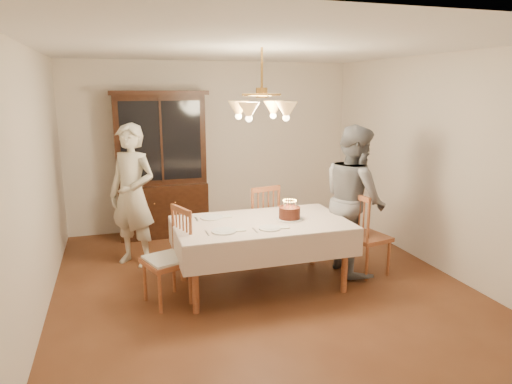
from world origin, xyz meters
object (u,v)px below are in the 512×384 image
object	(u,v)px
chair_far_side	(259,226)
elderly_woman	(133,195)
china_hutch	(161,167)
dining_table	(261,228)
birthday_cake	(290,213)

from	to	relation	value
chair_far_side	elderly_woman	bearing A→B (deg)	168.99
china_hutch	chair_far_side	size ratio (longest dim) A/B	2.16
dining_table	birthday_cake	bearing A→B (deg)	-1.83
chair_far_side	birthday_cake	world-z (taller)	chair_far_side
dining_table	china_hutch	size ratio (longest dim) A/B	0.88
china_hutch	elderly_woman	distance (m)	1.23
elderly_woman	birthday_cake	size ratio (longest dim) A/B	5.95
chair_far_side	china_hutch	bearing A→B (deg)	127.15
china_hutch	birthday_cake	size ratio (longest dim) A/B	7.20
china_hutch	birthday_cake	bearing A→B (deg)	-62.68
elderly_woman	birthday_cake	distance (m)	2.00
dining_table	chair_far_side	bearing A→B (deg)	74.10
dining_table	elderly_woman	world-z (taller)	elderly_woman
china_hutch	chair_far_side	bearing A→B (deg)	-52.85
china_hutch	birthday_cake	xyz separation A→B (m)	(1.17, -2.26, -0.21)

